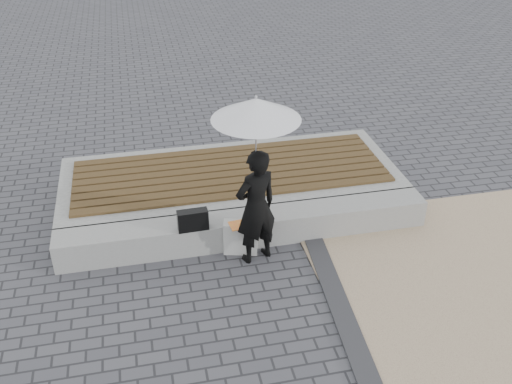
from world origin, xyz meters
The scene contains 10 objects.
ground centered at (0.00, 0.00, 0.00)m, with size 80.00×80.00×0.00m, color #48484D.
edging_band centered at (0.75, -0.50, 0.02)m, with size 0.25×5.20×0.04m, color #313133.
seating_ledge centered at (0.00, 1.60, 0.20)m, with size 5.00×0.45×0.40m, color #9C9B97.
timber_platform centered at (0.00, 2.80, 0.20)m, with size 5.00×2.00×0.40m, color #A6A6A0.
timber_decking centered at (0.00, 2.80, 0.42)m, with size 4.60×1.60×0.04m, color brown, non-canonical shape.
woman centered at (0.04, 1.19, 0.78)m, with size 0.57×0.37×1.56m, color black.
parasol centered at (0.04, 1.19, 2.09)m, with size 1.03×1.03×1.32m.
handbag centered at (-0.73, 1.44, 0.54)m, with size 0.39×0.14×0.28m, color black.
canvas_tote centered at (-0.13, 1.36, 0.23)m, with size 0.44×0.18×0.46m, color silver.
magazine centered at (-0.13, 1.31, 0.46)m, with size 0.30×0.22×0.01m, color #FF4727.
Camera 1 is at (-1.26, -4.76, 4.69)m, focal length 41.06 mm.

